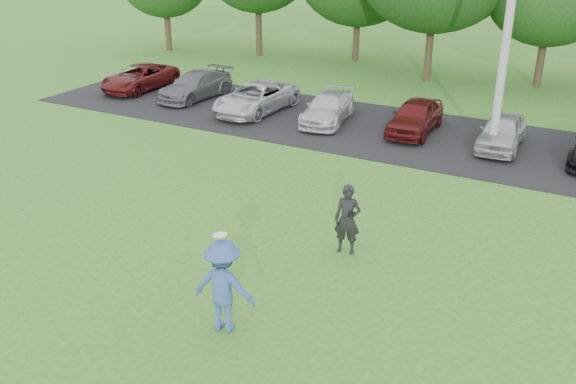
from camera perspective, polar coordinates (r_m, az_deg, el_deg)
name	(u,v)px	position (r m, az deg, el deg)	size (l,w,h in m)	color
ground	(209,306)	(13.85, -7.03, -10.07)	(100.00, 100.00, 0.00)	#2F6F1F
parking_lot	(409,134)	(24.52, 10.69, 5.05)	(32.00, 6.50, 0.03)	black
utility_pole	(509,17)	(22.10, 19.07, 14.48)	(0.28, 0.28, 9.22)	#A7A8A2
frisbee_player	(224,286)	(12.64, -5.75, -8.33)	(1.37, 0.93, 2.13)	#365598
camera_bystander	(347,220)	(15.46, 5.31, -2.45)	(0.70, 0.52, 1.75)	black
parked_cars	(412,118)	(24.46, 10.99, 6.45)	(28.73, 4.89, 1.25)	#511111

